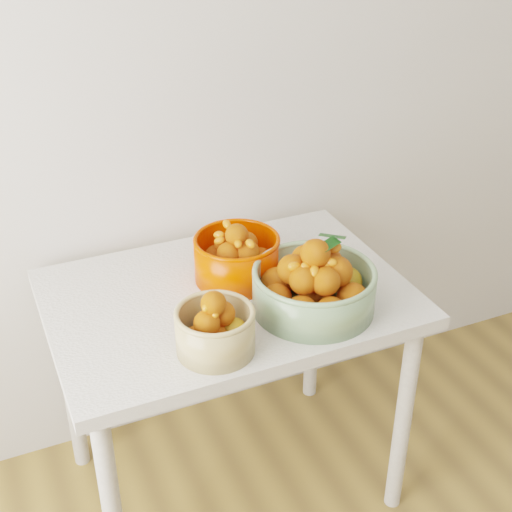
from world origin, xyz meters
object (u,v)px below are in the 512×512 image
at_px(bowl_orange, 237,257).
at_px(bowl_cream, 215,329).
at_px(bowl_green, 314,285).
at_px(table, 228,320).

bearing_deg(bowl_orange, bowl_cream, -121.36).
relative_size(bowl_cream, bowl_green, 0.62).
bearing_deg(bowl_cream, bowl_green, 12.09).
distance_m(bowl_cream, bowl_orange, 0.34).
bearing_deg(table, bowl_green, -41.94).
bearing_deg(bowl_orange, table, -130.98).
height_order(table, bowl_orange, bowl_orange).
xyz_separation_m(table, bowl_orange, (0.05, 0.06, 0.17)).
relative_size(table, bowl_orange, 3.64).
height_order(table, bowl_cream, bowl_cream).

